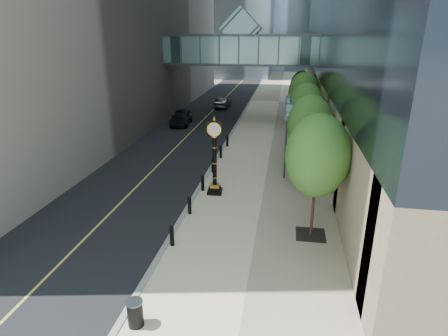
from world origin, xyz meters
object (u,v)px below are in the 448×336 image
at_px(car_far, 223,102).
at_px(pedestrian, 295,156).
at_px(car_near, 181,117).
at_px(street_clock, 215,162).
at_px(trash_bin, 135,314).

bearing_deg(car_far, pedestrian, 115.60).
bearing_deg(car_near, street_clock, -72.67).
distance_m(street_clock, car_far, 27.39).
distance_m(trash_bin, car_far, 38.36).
height_order(street_clock, trash_bin, street_clock).
bearing_deg(car_near, pedestrian, -49.35).
xyz_separation_m(street_clock, car_far, (-4.13, 27.05, -1.36)).
xyz_separation_m(pedestrian, car_far, (-8.93, 21.53, -0.16)).
distance_m(street_clock, car_near, 18.48).
distance_m(trash_bin, car_near, 28.96).
relative_size(pedestrian, car_near, 0.35).
bearing_deg(car_far, car_near, 77.46).
relative_size(trash_bin, car_far, 0.22).
bearing_deg(car_near, trash_bin, -81.94).
bearing_deg(street_clock, trash_bin, -97.06).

